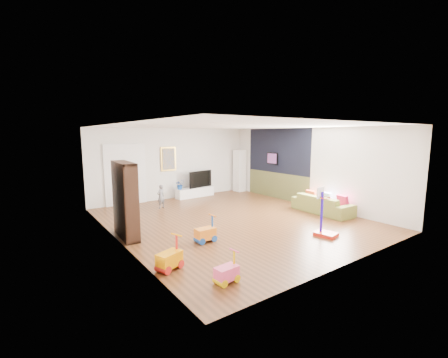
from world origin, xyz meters
TOP-DOWN VIEW (x-y plane):
  - floor at (0.00, 0.00)m, footprint 6.50×7.50m
  - ceiling at (0.00, 0.00)m, footprint 6.50×7.50m
  - wall_back at (0.00, 3.75)m, footprint 6.50×0.00m
  - wall_front at (0.00, -3.75)m, footprint 6.50×0.00m
  - wall_left at (-3.25, 0.00)m, footprint 0.00×7.50m
  - wall_right at (3.25, 0.00)m, footprint 0.00×7.50m
  - navy_accent at (3.23, 1.40)m, footprint 0.01×3.20m
  - olive_wainscot at (3.23, 1.40)m, footprint 0.01×3.20m
  - doorway at (-1.90, 3.71)m, footprint 1.45×0.06m
  - painting_back at (-0.25, 3.71)m, footprint 0.62×0.06m
  - artwork_right at (3.17, 1.60)m, footprint 0.04×0.56m
  - media_console at (0.74, 3.45)m, footprint 1.63×0.49m
  - tall_cabinet at (2.98, 3.41)m, footprint 0.44×0.44m
  - bookshelf at (-3.00, 0.27)m, footprint 0.41×1.27m
  - sofa at (2.78, -1.07)m, footprint 0.85×1.98m
  - basketball_hoop at (1.00, -2.51)m, footprint 0.51×0.58m
  - ride_on_yellow at (-2.93, -1.99)m, footprint 0.54×0.43m
  - ride_on_orange at (-1.63, -1.14)m, footprint 0.47×0.29m
  - ride_on_pink at (-2.37, -3.00)m, footprint 0.42×0.28m
  - child at (-1.13, 2.49)m, footprint 0.34×0.27m
  - tv at (0.95, 3.50)m, footprint 1.15×0.39m
  - vase_plant at (0.07, 3.44)m, footprint 0.36×0.31m
  - pillow_left at (3.00, -1.64)m, footprint 0.18×0.40m
  - pillow_center at (2.99, -1.08)m, footprint 0.16×0.41m
  - pillow_right at (2.94, -0.51)m, footprint 0.10×0.36m

SIDE VIEW (x-z plane):
  - floor at x=0.00m, z-range 0.00..0.00m
  - media_console at x=0.74m, z-range 0.00..0.37m
  - ride_on_pink at x=-2.37m, z-range 0.00..0.53m
  - sofa at x=2.78m, z-range 0.00..0.57m
  - ride_on_orange at x=-1.63m, z-range 0.00..0.61m
  - ride_on_yellow at x=-2.93m, z-range 0.00..0.62m
  - child at x=-1.13m, z-range 0.00..0.80m
  - pillow_left at x=3.00m, z-range 0.26..0.64m
  - pillow_center at x=2.99m, z-range 0.25..0.65m
  - pillow_right at x=2.94m, z-range 0.27..0.63m
  - olive_wainscot at x=3.23m, z-range 0.00..1.00m
  - vase_plant at x=0.07m, z-range 0.37..0.76m
  - basketball_hoop at x=1.00m, z-range 0.00..1.20m
  - tv at x=0.95m, z-range 0.37..1.04m
  - tall_cabinet at x=2.98m, z-range 0.00..1.81m
  - bookshelf at x=-3.00m, z-range 0.00..1.83m
  - doorway at x=-1.90m, z-range 0.00..2.10m
  - wall_back at x=0.00m, z-range 0.00..2.70m
  - wall_front at x=0.00m, z-range 0.00..2.70m
  - wall_left at x=-3.25m, z-range 0.00..2.70m
  - wall_right at x=3.25m, z-range 0.00..2.70m
  - artwork_right at x=3.17m, z-range 1.32..1.78m
  - painting_back at x=-0.25m, z-range 1.09..2.01m
  - navy_accent at x=3.23m, z-range 1.00..2.70m
  - ceiling at x=0.00m, z-range 2.70..2.70m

